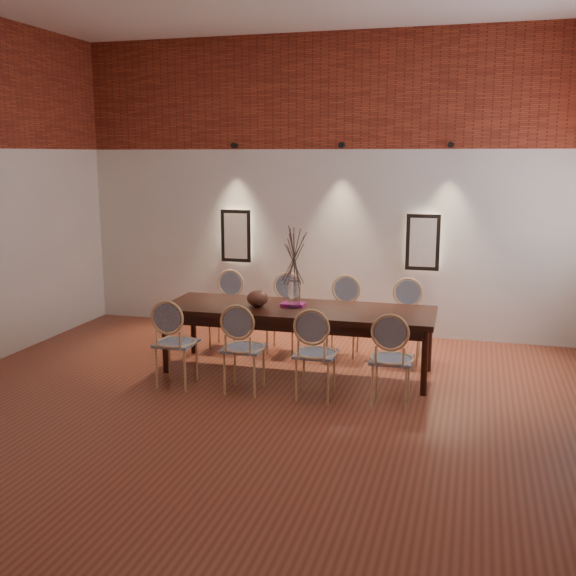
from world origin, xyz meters
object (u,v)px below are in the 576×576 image
(chair_far_c, at_px, (343,318))
(chair_far_d, at_px, (406,322))
(chair_near_d, at_px, (391,359))
(chair_near_c, at_px, (316,353))
(chair_far_a, at_px, (226,311))
(chair_far_b, at_px, (283,314))
(book, at_px, (293,304))
(dining_table, at_px, (298,340))
(chair_near_b, at_px, (244,348))
(chair_near_a, at_px, (176,343))
(vase, at_px, (294,294))
(bowl, at_px, (258,298))

(chair_far_c, distance_m, chair_far_d, 0.76)
(chair_near_d, bearing_deg, chair_near_c, 180.00)
(chair_far_a, height_order, chair_far_c, same)
(chair_far_b, distance_m, book, 0.81)
(dining_table, distance_m, chair_near_b, 0.86)
(dining_table, xyz_separation_m, chair_far_b, (-0.39, 0.76, 0.09))
(chair_far_c, bearing_deg, chair_near_c, 90.00)
(chair_near_b, distance_m, chair_far_b, 1.54)
(chair_near_c, xyz_separation_m, chair_far_a, (-1.54, 1.51, 0.00))
(chair_near_c, xyz_separation_m, chair_far_c, (-0.02, 1.54, 0.00))
(chair_far_a, relative_size, chair_far_d, 1.00)
(chair_near_a, xyz_separation_m, book, (1.05, 0.86, 0.30))
(chair_far_a, xyz_separation_m, chair_far_c, (1.52, 0.02, 0.00))
(chair_far_b, xyz_separation_m, chair_far_d, (1.52, 0.02, 0.00))
(vase, bearing_deg, chair_far_d, 33.95)
(dining_table, xyz_separation_m, chair_far_d, (1.13, 0.79, 0.09))
(bowl, bearing_deg, chair_near_b, -83.17)
(chair_far_c, bearing_deg, chair_far_d, 180.00)
(chair_far_d, relative_size, book, 3.62)
(bowl, relative_size, book, 0.92)
(chair_far_a, xyz_separation_m, book, (1.07, -0.67, 0.30))
(chair_near_a, bearing_deg, bowl, 46.38)
(chair_far_c, bearing_deg, dining_table, 63.71)
(dining_table, xyz_separation_m, book, (-0.08, 0.08, 0.39))
(chair_far_a, bearing_deg, chair_near_c, 134.66)
(chair_near_a, height_order, chair_far_c, same)
(book, bearing_deg, chair_near_a, -140.57)
(book, bearing_deg, vase, -66.71)
(chair_near_c, bearing_deg, chair_far_b, 116.29)
(chair_near_d, relative_size, chair_far_c, 1.00)
(chair_far_b, bearing_deg, vase, 113.78)
(chair_near_a, height_order, chair_near_b, same)
(bowl, bearing_deg, chair_far_a, 130.79)
(chair_near_b, xyz_separation_m, chair_far_d, (1.49, 1.56, 0.00))
(chair_near_b, height_order, chair_far_a, same)
(chair_near_b, bearing_deg, chair_near_a, 180.00)
(chair_near_d, distance_m, bowl, 1.79)
(chair_far_c, bearing_deg, chair_far_a, -0.00)
(dining_table, bearing_deg, chair_far_d, 34.00)
(chair_near_a, height_order, chair_near_d, same)
(chair_far_d, height_order, vase, vase)
(chair_far_d, relative_size, bowl, 3.92)
(chair_near_a, relative_size, chair_far_c, 1.00)
(chair_near_d, distance_m, chair_far_c, 1.71)
(chair_near_c, bearing_deg, book, 118.14)
(chair_near_a, distance_m, bowl, 1.06)
(chair_far_a, bearing_deg, dining_table, 146.00)
(chair_far_b, bearing_deg, chair_near_c, 116.29)
(chair_far_a, bearing_deg, chair_near_a, 90.00)
(chair_near_a, relative_size, chair_far_a, 1.00)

